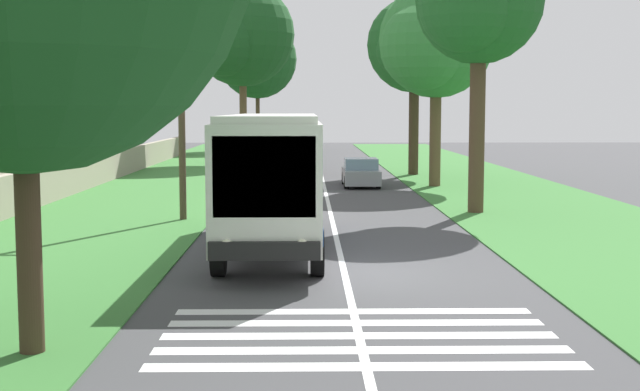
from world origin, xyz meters
The scene contains 15 objects.
ground centered at (0.00, 0.00, 0.00)m, with size 160.00×160.00×0.00m, color #424244.
grass_verge_left centered at (15.00, 8.20, 0.02)m, with size 120.00×8.00×0.04m, color #387533.
grass_verge_right centered at (15.00, -8.20, 0.02)m, with size 120.00×8.00×0.04m, color #387533.
centre_line centered at (15.00, 0.00, 0.00)m, with size 110.00×0.16×0.01m, color silver.
coach_bus centered at (3.81, 1.80, 2.15)m, with size 11.16×2.62×3.73m.
zebra_crossing centered at (-5.51, 0.00, 0.00)m, with size 4.05×6.80×0.01m.
trailing_car_0 centered at (23.36, -1.83, 0.67)m, with size 4.30×1.78×1.43m.
trailing_car_1 centered at (31.57, 1.84, 0.67)m, with size 4.30×1.78×1.43m.
roadside_tree_left_0 centered at (61.07, 5.55, 8.26)m, with size 8.52×7.26×12.04m.
roadside_tree_left_1 centered at (40.93, 5.51, 8.78)m, with size 8.91×7.20×12.57m.
roadside_tree_right_0 centered at (23.17, -5.34, 7.05)m, with size 7.27×5.78×10.07m.
roadside_tree_right_1 centered at (30.87, -5.29, 7.43)m, with size 6.24×5.52×10.30m.
roadside_tree_right_2 centered at (11.96, -5.27, 7.68)m, with size 5.61×4.72×10.17m.
utility_pole centered at (10.10, 5.21, 4.50)m, with size 0.24×1.40×8.62m.
roadside_wall centered at (20.00, 11.60, 0.80)m, with size 70.00×0.40×1.51m, color #9E937F.
Camera 1 is at (-20.12, 0.90, 3.89)m, focal length 48.78 mm.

